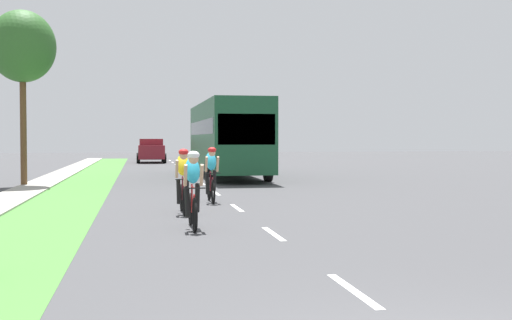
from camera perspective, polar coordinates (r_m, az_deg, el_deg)
The scene contains 11 objects.
ground_plane at distance 24.54m, azimuth -4.38°, elevation -2.35°, with size 120.00×120.00×0.00m, color #424244.
grass_verge at distance 24.50m, azimuth -15.18°, elevation -2.41°, with size 2.19×70.00×0.01m, color #478438.
sidewalk_concrete at distance 24.71m, azimuth -19.23°, elevation -2.41°, with size 1.31×70.00×0.10m, color #9E998E.
lane_markings_center at distance 28.52m, azimuth -5.21°, elevation -1.75°, with size 0.12×53.13×0.01m.
cyclist_lead at distance 13.03m, azimuth -5.62°, elevation -2.55°, with size 0.42×1.72×1.58m.
cyclist_trailing at distance 15.75m, azimuth -6.47°, elevation -1.78°, with size 0.42×1.72×1.58m.
cyclist_distant at distance 18.43m, azimuth -3.98°, elevation -1.24°, with size 0.42×1.72×1.58m.
bus_dark_green at distance 30.63m, azimuth -2.61°, elevation 2.21°, with size 2.78×11.60×3.48m.
suv_maroon at distance 49.23m, azimuth -9.26°, elevation 0.88°, with size 2.15×4.70×1.79m.
pickup_silver at distance 58.62m, azimuth -9.29°, elevation 0.92°, with size 2.22×5.10×1.64m.
street_tree_near at distance 26.52m, azimuth -19.94°, elevation 9.33°, with size 2.50×2.50×6.72m.
Camera 1 is at (-2.52, -4.34, 1.83)m, focal length 45.26 mm.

